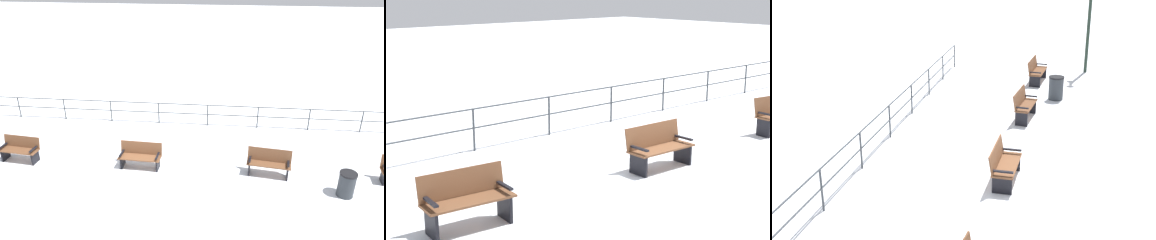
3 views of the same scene
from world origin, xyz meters
TOP-DOWN VIEW (x-y plane):
  - ground_plane at (0.00, 0.00)m, footprint 80.00×80.00m
  - bench_third at (-0.11, 0.00)m, footprint 0.63×1.52m
  - bench_fourth at (-0.04, 4.49)m, footprint 0.68×1.53m
  - bench_fifth at (0.04, 8.97)m, footprint 0.71×1.69m
  - waterfront_railing at (-3.68, -0.00)m, footprint 0.05×21.65m
  - trash_bin at (0.89, 6.82)m, footprint 0.54×0.54m

SIDE VIEW (x-z plane):
  - ground_plane at x=0.00m, z-range 0.00..0.00m
  - trash_bin at x=0.89m, z-range 0.00..0.84m
  - bench_third at x=-0.11m, z-range 0.01..0.90m
  - bench_fifth at x=0.04m, z-range 0.02..0.96m
  - bench_fourth at x=-0.04m, z-range 0.02..0.97m
  - waterfront_railing at x=-3.68m, z-range 0.18..1.17m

